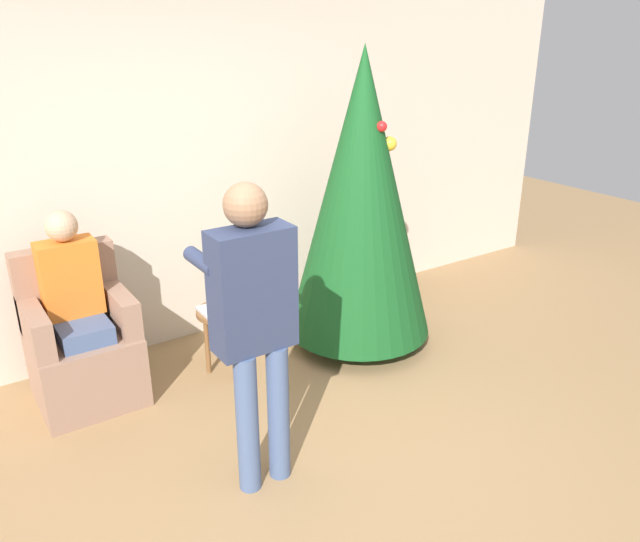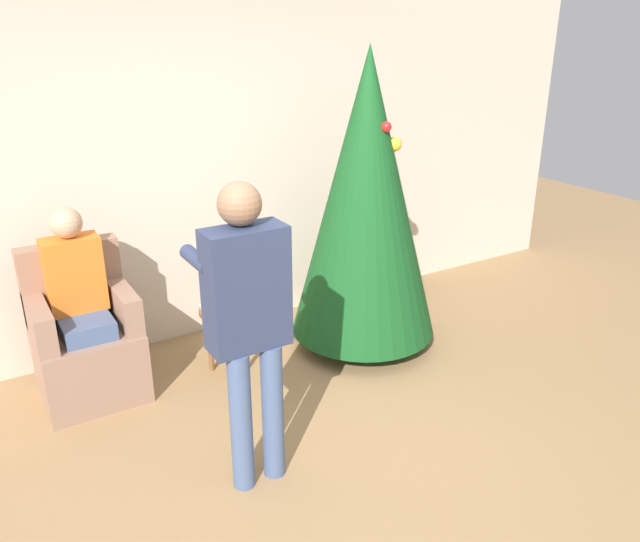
{
  "view_description": "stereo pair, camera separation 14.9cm",
  "coord_description": "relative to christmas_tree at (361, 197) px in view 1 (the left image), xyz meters",
  "views": [
    {
      "loc": [
        -1.65,
        -2.19,
        2.36
      ],
      "look_at": [
        0.37,
        0.83,
        0.93
      ],
      "focal_mm": 35.0,
      "sensor_mm": 36.0,
      "label": 1
    },
    {
      "loc": [
        -1.53,
        -2.27,
        2.36
      ],
      "look_at": [
        0.37,
        0.83,
        0.93
      ],
      "focal_mm": 35.0,
      "sensor_mm": 36.0,
      "label": 2
    }
  ],
  "objects": [
    {
      "name": "person_seated",
      "position": [
        -2.01,
        0.37,
        -0.47
      ],
      "size": [
        0.36,
        0.46,
        1.3
      ],
      "color": "#475B84",
      "rests_on": "ground_plane"
    },
    {
      "name": "person_standing",
      "position": [
        -1.42,
        -0.97,
        -0.19
      ],
      "size": [
        0.44,
        0.57,
        1.67
      ],
      "color": "#475B84",
      "rests_on": "ground_plane"
    },
    {
      "name": "christmas_tree",
      "position": [
        0.0,
        0.0,
        0.0
      ],
      "size": [
        1.11,
        1.11,
        2.26
      ],
      "color": "brown",
      "rests_on": "ground_plane"
    },
    {
      "name": "laptop",
      "position": [
        -1.07,
        0.15,
        -0.68
      ],
      "size": [
        0.35,
        0.25,
        0.02
      ],
      "color": "silver",
      "rests_on": "side_stool"
    },
    {
      "name": "wall_back",
      "position": [
        -1.08,
        0.89,
        0.16
      ],
      "size": [
        8.0,
        0.06,
        2.7
      ],
      "color": "beige",
      "rests_on": "ground_plane"
    },
    {
      "name": "side_stool",
      "position": [
        -1.07,
        0.15,
        -0.77
      ],
      "size": [
        0.41,
        0.41,
        0.5
      ],
      "color": "brown",
      "rests_on": "ground_plane"
    },
    {
      "name": "book",
      "position": [
        -1.07,
        0.15,
        -0.66
      ],
      "size": [
        0.19,
        0.13,
        0.02
      ],
      "color": "black",
      "rests_on": "laptop"
    },
    {
      "name": "armchair",
      "position": [
        -2.01,
        0.39,
        -0.82
      ],
      "size": [
        0.65,
        0.64,
        1.02
      ],
      "color": "#93705B",
      "rests_on": "ground_plane"
    },
    {
      "name": "ground_plane",
      "position": [
        -1.08,
        -1.34,
        -1.19
      ],
      "size": [
        14.0,
        14.0,
        0.0
      ],
      "primitive_type": "plane",
      "color": "#99754C"
    }
  ]
}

